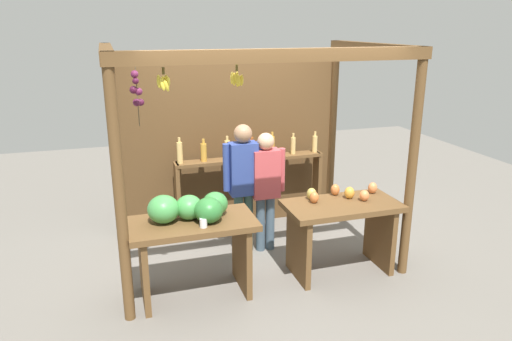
{
  "coord_description": "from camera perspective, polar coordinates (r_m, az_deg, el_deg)",
  "views": [
    {
      "loc": [
        -1.5,
        -4.99,
        2.65
      ],
      "look_at": [
        0.0,
        -0.19,
        1.1
      ],
      "focal_mm": 33.42,
      "sensor_mm": 36.0,
      "label": 1
    }
  ],
  "objects": [
    {
      "name": "vendor_man",
      "position": [
        5.55,
        -1.53,
        -0.86
      ],
      "size": [
        0.48,
        0.21,
        1.57
      ],
      "rotation": [
        0.0,
        0.0,
        0.16
      ],
      "color": "#35554E",
      "rests_on": "ground"
    },
    {
      "name": "fruit_counter_right",
      "position": [
        5.3,
        10.16,
        -6.02
      ],
      "size": [
        1.24,
        0.64,
        0.94
      ],
      "color": "brown",
      "rests_on": "ground"
    },
    {
      "name": "vendor_woman",
      "position": [
        5.61,
        1.15,
        -1.44
      ],
      "size": [
        0.48,
        0.2,
        1.46
      ],
      "rotation": [
        0.0,
        0.0,
        0.16
      ],
      "color": "#425666",
      "rests_on": "ground"
    },
    {
      "name": "ground_plane",
      "position": [
        5.84,
        -0.56,
        -9.84
      ],
      "size": [
        12.0,
        12.0,
        0.0
      ],
      "primitive_type": "plane",
      "color": "slate",
      "rests_on": "ground"
    },
    {
      "name": "market_stall",
      "position": [
        5.77,
        -1.95,
        4.74
      ],
      "size": [
        3.07,
        1.98,
        2.44
      ],
      "color": "brown",
      "rests_on": "ground"
    },
    {
      "name": "fruit_counter_left",
      "position": [
        4.76,
        -7.63,
        -6.82
      ],
      "size": [
        1.24,
        0.64,
        1.08
      ],
      "color": "brown",
      "rests_on": "ground"
    },
    {
      "name": "bottle_shelf_unit",
      "position": [
        6.22,
        -0.81,
        -0.21
      ],
      "size": [
        1.97,
        0.22,
        1.32
      ],
      "color": "brown",
      "rests_on": "ground"
    }
  ]
}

